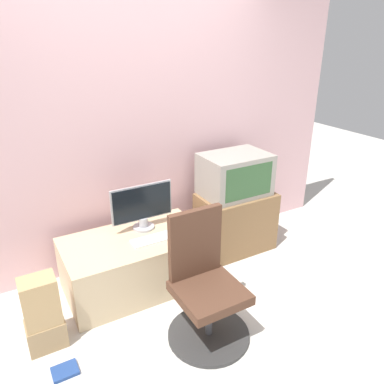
{
  "coord_description": "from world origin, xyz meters",
  "views": [
    {
      "loc": [
        -1.17,
        -1.76,
        2.06
      ],
      "look_at": [
        0.37,
        0.95,
        0.72
      ],
      "focal_mm": 35.0,
      "sensor_mm": 36.0,
      "label": 1
    }
  ],
  "objects_px": {
    "keyboard": "(153,239)",
    "mouse": "(178,231)",
    "main_monitor": "(142,206)",
    "office_chair": "(205,291)",
    "crt_tv": "(235,175)",
    "cardboard_box_lower": "(46,333)",
    "book": "(65,371)"
  },
  "relations": [
    {
      "from": "keyboard",
      "to": "mouse",
      "type": "distance_m",
      "value": 0.25
    },
    {
      "from": "main_monitor",
      "to": "office_chair",
      "type": "bearing_deg",
      "value": -84.38
    },
    {
      "from": "mouse",
      "to": "keyboard",
      "type": "bearing_deg",
      "value": -175.93
    },
    {
      "from": "main_monitor",
      "to": "keyboard",
      "type": "height_order",
      "value": "main_monitor"
    },
    {
      "from": "keyboard",
      "to": "crt_tv",
      "type": "xyz_separation_m",
      "value": [
        0.97,
        0.22,
        0.32
      ]
    },
    {
      "from": "cardboard_box_lower",
      "to": "mouse",
      "type": "bearing_deg",
      "value": 11.63
    },
    {
      "from": "crt_tv",
      "to": "book",
      "type": "distance_m",
      "value": 2.15
    },
    {
      "from": "office_chair",
      "to": "cardboard_box_lower",
      "type": "distance_m",
      "value": 1.16
    },
    {
      "from": "keyboard",
      "to": "cardboard_box_lower",
      "type": "bearing_deg",
      "value": -166.45
    },
    {
      "from": "main_monitor",
      "to": "cardboard_box_lower",
      "type": "bearing_deg",
      "value": -154.41
    },
    {
      "from": "book",
      "to": "keyboard",
      "type": "bearing_deg",
      "value": 30.91
    },
    {
      "from": "office_chair",
      "to": "book",
      "type": "xyz_separation_m",
      "value": [
        -0.99,
        0.13,
        -0.35
      ]
    },
    {
      "from": "office_chair",
      "to": "cardboard_box_lower",
      "type": "height_order",
      "value": "office_chair"
    },
    {
      "from": "office_chair",
      "to": "book",
      "type": "distance_m",
      "value": 1.06
    },
    {
      "from": "office_chair",
      "to": "book",
      "type": "height_order",
      "value": "office_chair"
    },
    {
      "from": "keyboard",
      "to": "book",
      "type": "height_order",
      "value": "keyboard"
    },
    {
      "from": "crt_tv",
      "to": "office_chair",
      "type": "xyz_separation_m",
      "value": [
        -0.87,
        -0.88,
        -0.44
      ]
    },
    {
      "from": "main_monitor",
      "to": "office_chair",
      "type": "height_order",
      "value": "office_chair"
    },
    {
      "from": "cardboard_box_lower",
      "to": "office_chair",
      "type": "bearing_deg",
      "value": -22.99
    },
    {
      "from": "crt_tv",
      "to": "book",
      "type": "relative_size",
      "value": 3.8
    },
    {
      "from": "crt_tv",
      "to": "office_chair",
      "type": "distance_m",
      "value": 1.31
    },
    {
      "from": "main_monitor",
      "to": "crt_tv",
      "type": "xyz_separation_m",
      "value": [
        0.96,
        -0.01,
        0.12
      ]
    },
    {
      "from": "office_chair",
      "to": "cardboard_box_lower",
      "type": "relative_size",
      "value": 3.66
    },
    {
      "from": "keyboard",
      "to": "book",
      "type": "distance_m",
      "value": 1.14
    },
    {
      "from": "mouse",
      "to": "cardboard_box_lower",
      "type": "distance_m",
      "value": 1.27
    },
    {
      "from": "crt_tv",
      "to": "office_chair",
      "type": "relative_size",
      "value": 0.67
    },
    {
      "from": "main_monitor",
      "to": "book",
      "type": "xyz_separation_m",
      "value": [
        -0.9,
        -0.76,
        -0.67
      ]
    },
    {
      "from": "main_monitor",
      "to": "crt_tv",
      "type": "bearing_deg",
      "value": -0.65
    },
    {
      "from": "crt_tv",
      "to": "cardboard_box_lower",
      "type": "bearing_deg",
      "value": -166.89
    },
    {
      "from": "main_monitor",
      "to": "crt_tv",
      "type": "distance_m",
      "value": 0.96
    },
    {
      "from": "cardboard_box_lower",
      "to": "book",
      "type": "distance_m",
      "value": 0.32
    },
    {
      "from": "book",
      "to": "mouse",
      "type": "bearing_deg",
      "value": 25.86
    }
  ]
}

